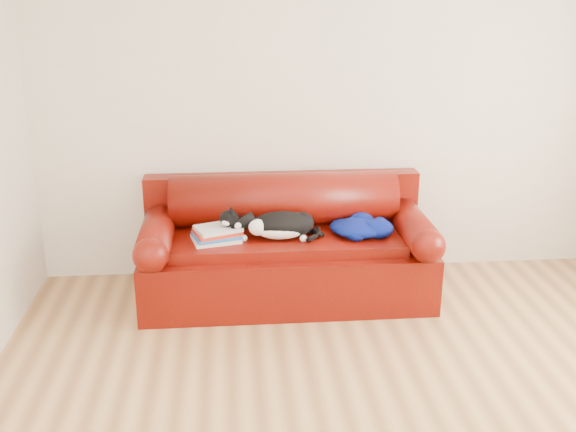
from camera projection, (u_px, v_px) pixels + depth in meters
name	position (u px, v px, depth m)	size (l,w,h in m)	color
ground	(376.00, 412.00, 3.70)	(4.50, 4.50, 0.00)	brown
room_shell	(416.00, 109.00, 3.18)	(4.52, 4.02, 2.61)	beige
sofa_base	(286.00, 267.00, 5.00)	(2.10, 0.90, 0.50)	#360302
sofa_back	(284.00, 217.00, 5.13)	(2.10, 1.01, 0.88)	#360302
book_stack	(217.00, 234.00, 4.76)	(0.37, 0.32, 0.10)	beige
cat	(281.00, 226.00, 4.80)	(0.67, 0.30, 0.24)	black
blanket	(360.00, 227.00, 4.87)	(0.44, 0.36, 0.14)	#040243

